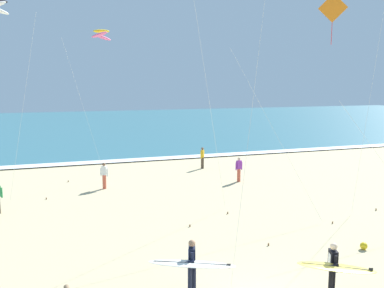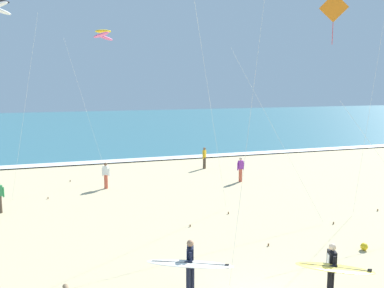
{
  "view_description": "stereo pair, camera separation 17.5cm",
  "coord_description": "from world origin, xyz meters",
  "px_view_note": "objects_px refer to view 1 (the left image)",
  "views": [
    {
      "loc": [
        -5.38,
        -8.78,
        6.31
      ],
      "look_at": [
        -0.33,
        6.47,
        3.89
      ],
      "focal_mm": 38.17,
      "sensor_mm": 36.0,
      "label": 1
    },
    {
      "loc": [
        -5.22,
        -8.84,
        6.31
      ],
      "look_at": [
        -0.33,
        6.47,
        3.89
      ],
      "focal_mm": 38.17,
      "sensor_mm": 36.0,
      "label": 2
    }
  ],
  "objects_px": {
    "kite_diamond_amber_far": "(329,17)",
    "bystander_yellow_top": "(202,158)",
    "beach_ball": "(364,246)",
    "kite_arc_golden_close": "(101,35)",
    "surfer_third": "(192,264)",
    "bystander_white_top": "(104,175)",
    "bystander_purple_top": "(239,169)",
    "surfer_lead": "(335,267)"
  },
  "relations": [
    {
      "from": "bystander_white_top",
      "to": "kite_diamond_amber_far",
      "type": "bearing_deg",
      "value": -47.34
    },
    {
      "from": "kite_arc_golden_close",
      "to": "bystander_yellow_top",
      "type": "xyz_separation_m",
      "value": [
        7.27,
        1.82,
        -8.39
      ]
    },
    {
      "from": "surfer_third",
      "to": "bystander_yellow_top",
      "type": "xyz_separation_m",
      "value": [
        6.5,
        17.18,
        -0.24
      ]
    },
    {
      "from": "surfer_third",
      "to": "beach_ball",
      "type": "xyz_separation_m",
      "value": [
        7.33,
        1.25,
        -0.91
      ]
    },
    {
      "from": "bystander_yellow_top",
      "to": "beach_ball",
      "type": "xyz_separation_m",
      "value": [
        0.83,
        -15.93,
        -0.67
      ]
    },
    {
      "from": "kite_diamond_amber_far",
      "to": "bystander_purple_top",
      "type": "xyz_separation_m",
      "value": [
        -0.12,
        8.34,
        -8.21
      ]
    },
    {
      "from": "bystander_white_top",
      "to": "bystander_yellow_top",
      "type": "xyz_separation_m",
      "value": [
        7.56,
        3.64,
        0.0
      ]
    },
    {
      "from": "bystander_white_top",
      "to": "kite_arc_golden_close",
      "type": "bearing_deg",
      "value": 80.95
    },
    {
      "from": "surfer_third",
      "to": "kite_arc_golden_close",
      "type": "relative_size",
      "value": 0.27
    },
    {
      "from": "kite_diamond_amber_far",
      "to": "bystander_white_top",
      "type": "bearing_deg",
      "value": 132.66
    },
    {
      "from": "bystander_white_top",
      "to": "bystander_purple_top",
      "type": "distance_m",
      "value": 8.46
    },
    {
      "from": "bystander_white_top",
      "to": "bystander_yellow_top",
      "type": "relative_size",
      "value": 1.0
    },
    {
      "from": "surfer_lead",
      "to": "bystander_white_top",
      "type": "distance_m",
      "value": 15.83
    },
    {
      "from": "kite_arc_golden_close",
      "to": "surfer_third",
      "type": "bearing_deg",
      "value": -87.15
    },
    {
      "from": "bystander_purple_top",
      "to": "bystander_yellow_top",
      "type": "bearing_deg",
      "value": 100.61
    },
    {
      "from": "kite_diamond_amber_far",
      "to": "bystander_purple_top",
      "type": "height_order",
      "value": "kite_diamond_amber_far"
    },
    {
      "from": "kite_diamond_amber_far",
      "to": "bystander_purple_top",
      "type": "bearing_deg",
      "value": 90.82
    },
    {
      "from": "kite_diamond_amber_far",
      "to": "bystander_yellow_top",
      "type": "relative_size",
      "value": 6.29
    },
    {
      "from": "kite_arc_golden_close",
      "to": "bystander_yellow_top",
      "type": "distance_m",
      "value": 11.25
    },
    {
      "from": "bystander_white_top",
      "to": "bystander_purple_top",
      "type": "height_order",
      "value": "same"
    },
    {
      "from": "surfer_third",
      "to": "bystander_purple_top",
      "type": "xyz_separation_m",
      "value": [
        7.36,
        12.63,
        -0.24
      ]
    },
    {
      "from": "kite_arc_golden_close",
      "to": "bystander_yellow_top",
      "type": "bearing_deg",
      "value": 14.07
    },
    {
      "from": "surfer_third",
      "to": "bystander_purple_top",
      "type": "relative_size",
      "value": 1.61
    },
    {
      "from": "surfer_third",
      "to": "kite_diamond_amber_far",
      "type": "bearing_deg",
      "value": 29.84
    },
    {
      "from": "surfer_third",
      "to": "bystander_white_top",
      "type": "relative_size",
      "value": 1.61
    },
    {
      "from": "beach_ball",
      "to": "surfer_third",
      "type": "bearing_deg",
      "value": -170.31
    },
    {
      "from": "surfer_lead",
      "to": "kite_diamond_amber_far",
      "type": "distance_m",
      "value": 10.51
    },
    {
      "from": "kite_diamond_amber_far",
      "to": "bystander_white_top",
      "type": "relative_size",
      "value": 6.29
    },
    {
      "from": "bystander_purple_top",
      "to": "beach_ball",
      "type": "relative_size",
      "value": 5.68
    },
    {
      "from": "bystander_purple_top",
      "to": "surfer_lead",
      "type": "bearing_deg",
      "value": -103.97
    },
    {
      "from": "bystander_purple_top",
      "to": "kite_arc_golden_close",
      "type": "bearing_deg",
      "value": 161.46
    },
    {
      "from": "surfer_third",
      "to": "surfer_lead",
      "type": "bearing_deg",
      "value": -21.54
    },
    {
      "from": "surfer_third",
      "to": "bystander_yellow_top",
      "type": "bearing_deg",
      "value": 69.26
    },
    {
      "from": "kite_diamond_amber_far",
      "to": "surfer_lead",
      "type": "bearing_deg",
      "value": -122.09
    },
    {
      "from": "bystander_purple_top",
      "to": "bystander_yellow_top",
      "type": "xyz_separation_m",
      "value": [
        -0.85,
        4.55,
        0.0
      ]
    },
    {
      "from": "surfer_third",
      "to": "kite_arc_golden_close",
      "type": "bearing_deg",
      "value": 92.85
    },
    {
      "from": "bystander_yellow_top",
      "to": "bystander_purple_top",
      "type": "bearing_deg",
      "value": -79.39
    },
    {
      "from": "kite_arc_golden_close",
      "to": "bystander_yellow_top",
      "type": "height_order",
      "value": "kite_arc_golden_close"
    },
    {
      "from": "kite_arc_golden_close",
      "to": "beach_ball",
      "type": "relative_size",
      "value": 34.0
    },
    {
      "from": "kite_diamond_amber_far",
      "to": "bystander_white_top",
      "type": "height_order",
      "value": "kite_diamond_amber_far"
    },
    {
      "from": "kite_arc_golden_close",
      "to": "beach_ball",
      "type": "xyz_separation_m",
      "value": [
        8.09,
        -14.1,
        -9.06
      ]
    },
    {
      "from": "kite_diamond_amber_far",
      "to": "kite_arc_golden_close",
      "type": "distance_m",
      "value": 13.8
    }
  ]
}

